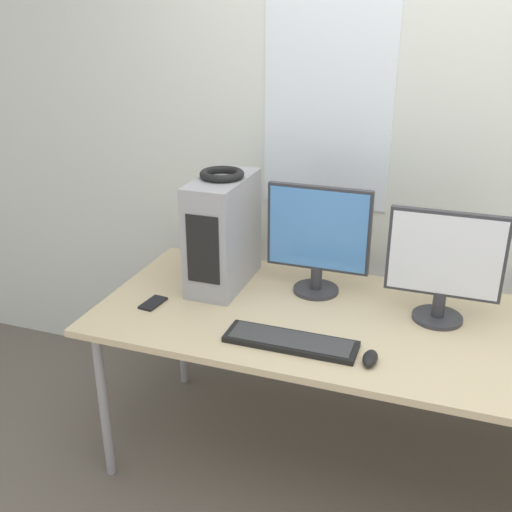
% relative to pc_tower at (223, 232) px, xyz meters
% --- Properties ---
extents(wall_back, '(8.00, 0.07, 2.70)m').
position_rel_pc_tower_xyz_m(wall_back, '(0.89, 0.42, 0.39)').
color(wall_back, silver).
rests_on(wall_back, ground_plane).
extents(desk, '(2.60, 0.88, 0.73)m').
position_rel_pc_tower_xyz_m(desk, '(0.89, -0.15, -0.27)').
color(desk, '#D1BA8E').
rests_on(desk, ground_plane).
extents(pc_tower, '(0.20, 0.43, 0.47)m').
position_rel_pc_tower_xyz_m(pc_tower, '(0.00, 0.00, 0.00)').
color(pc_tower, '#9E9EA3').
rests_on(pc_tower, desk).
extents(headphones, '(0.18, 0.18, 0.03)m').
position_rel_pc_tower_xyz_m(headphones, '(0.00, 0.00, 0.25)').
color(headphones, black).
rests_on(headphones, pc_tower).
extents(monitor_main, '(0.43, 0.19, 0.46)m').
position_rel_pc_tower_xyz_m(monitor_main, '(0.40, 0.05, 0.01)').
color(monitor_main, '#333338').
rests_on(monitor_main, desk).
extents(monitor_right_near, '(0.43, 0.19, 0.44)m').
position_rel_pc_tower_xyz_m(monitor_right_near, '(0.91, -0.03, -0.00)').
color(monitor_right_near, '#333338').
rests_on(monitor_right_near, desk).
extents(keyboard, '(0.48, 0.14, 0.02)m').
position_rel_pc_tower_xyz_m(keyboard, '(0.42, -0.40, -0.23)').
color(keyboard, black).
rests_on(keyboard, desk).
extents(mouse, '(0.05, 0.10, 0.03)m').
position_rel_pc_tower_xyz_m(mouse, '(0.71, -0.43, -0.22)').
color(mouse, black).
rests_on(mouse, desk).
extents(cell_phone, '(0.08, 0.13, 0.01)m').
position_rel_pc_tower_xyz_m(cell_phone, '(-0.20, -0.29, -0.23)').
color(cell_phone, black).
rests_on(cell_phone, desk).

